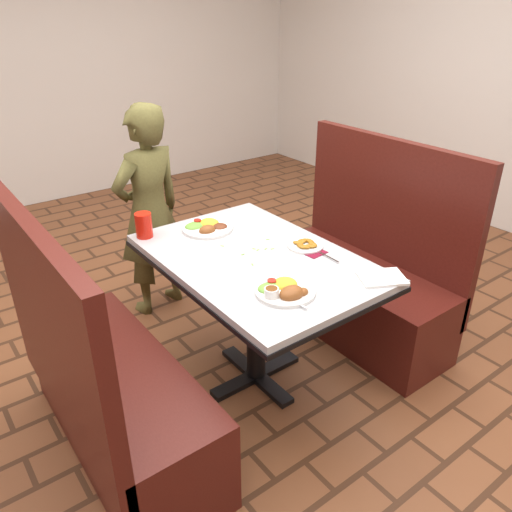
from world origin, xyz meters
The scene contains 14 objects.
dining_table centered at (0.00, 0.00, 0.65)m, with size 0.81×1.21×0.75m.
booth_bench_left centered at (-0.80, 0.00, 0.33)m, with size 0.47×1.20×1.17m.
booth_bench_right centered at (0.80, 0.00, 0.33)m, with size 0.47×1.20×1.17m.
diner_person centered at (-0.08, 1.00, 0.67)m, with size 0.49×0.32×1.34m, color brown.
near_dinner_plate centered at (-0.11, -0.35, 0.78)m, with size 0.26×0.26×0.08m.
far_dinner_plate centered at (-0.02, 0.41, 0.77)m, with size 0.27×0.27×0.07m.
plantain_plate centered at (0.26, -0.07, 0.76)m, with size 0.18×0.18×0.03m.
maroon_napkin centered at (0.25, -0.14, 0.75)m, with size 0.11×0.11×0.00m, color maroon.
spoon_utensil centered at (0.26, -0.23, 0.76)m, with size 0.01×0.13×0.00m, color silver.
red_tumbler centered at (-0.33, 0.53, 0.81)m, with size 0.09×0.09×0.13m, color red.
paper_napkin centered at (0.31, -0.51, 0.76)m, with size 0.20×0.15×0.01m, color white.
knife_utensil centered at (-0.06, -0.34, 0.76)m, with size 0.01×0.17×0.00m, color #B8B8BD.
fork_utensil centered at (-0.14, -0.43, 0.76)m, with size 0.01×0.16×0.00m, color silver.
lettuce_shreds centered at (0.04, 0.06, 0.75)m, with size 0.28×0.32×0.00m, color #81B749, non-canonical shape.
Camera 1 is at (-1.29, -1.71, 1.84)m, focal length 35.00 mm.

